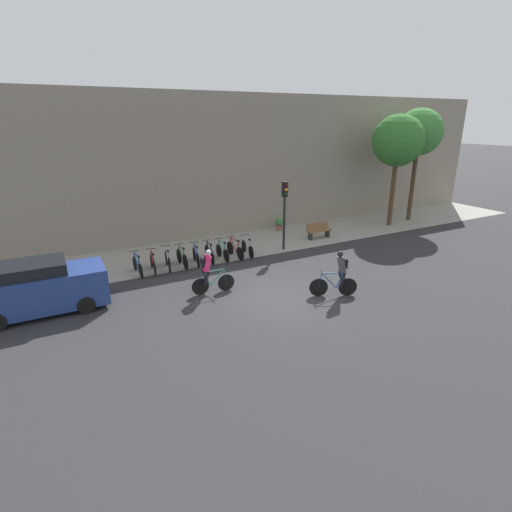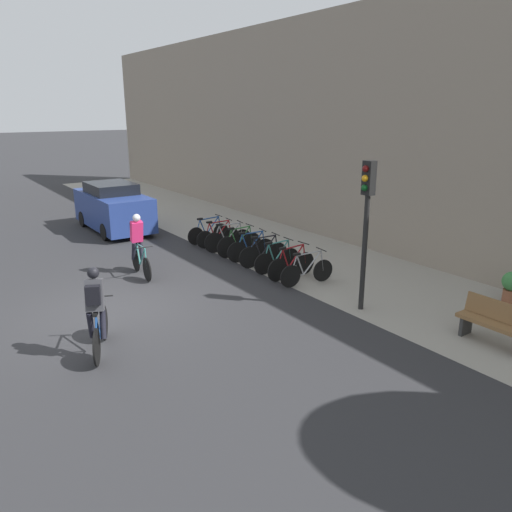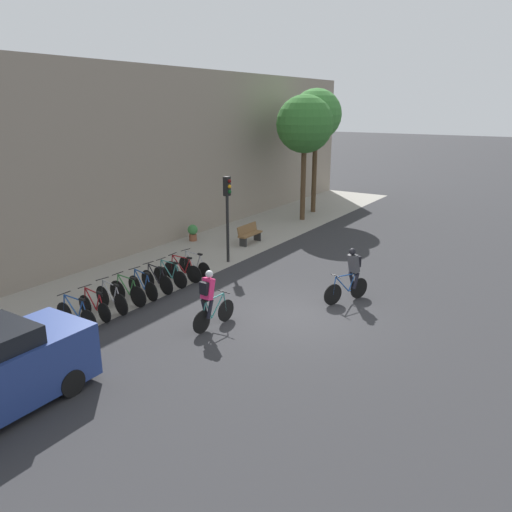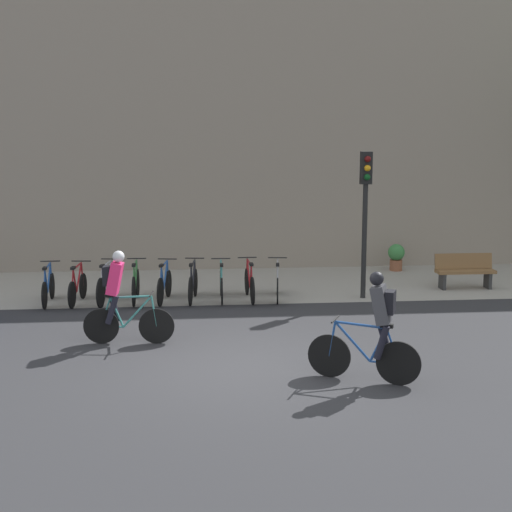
{
  "view_description": "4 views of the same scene",
  "coord_description": "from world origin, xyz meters",
  "px_view_note": "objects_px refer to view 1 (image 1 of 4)",
  "views": [
    {
      "loc": [
        -7.38,
        -11.74,
        6.4
      ],
      "look_at": [
        -0.16,
        1.62,
        1.19
      ],
      "focal_mm": 28.0,
      "sensor_mm": 36.0,
      "label": 1
    },
    {
      "loc": [
        10.9,
        -3.46,
        4.61
      ],
      "look_at": [
        1.15,
        3.34,
        1.08
      ],
      "focal_mm": 35.0,
      "sensor_mm": 36.0,
      "label": 2
    },
    {
      "loc": [
        -12.59,
        -6.63,
        6.22
      ],
      "look_at": [
        1.1,
        2.18,
        1.25
      ],
      "focal_mm": 35.0,
      "sensor_mm": 36.0,
      "label": 3
    },
    {
      "loc": [
        -0.87,
        -11.56,
        3.89
      ],
      "look_at": [
        0.4,
        2.14,
        1.55
      ],
      "focal_mm": 50.0,
      "sensor_mm": 36.0,
      "label": 4
    }
  ],
  "objects_px": {
    "traffic_light_pole": "(285,203)",
    "parked_car": "(39,288)",
    "parked_bike_2": "(168,260)",
    "parked_bike_7": "(235,250)",
    "parked_bike_4": "(196,256)",
    "parked_bike_8": "(247,248)",
    "cyclist_grey": "(339,273)",
    "parked_bike_5": "(209,254)",
    "parked_bike_0": "(138,266)",
    "parked_bike_3": "(182,258)",
    "bench": "(319,230)",
    "potted_plant": "(279,223)",
    "cyclist_pink": "(209,270)",
    "parked_bike_1": "(153,263)",
    "parked_bike_6": "(223,252)"
  },
  "relations": [
    {
      "from": "parked_bike_2",
      "to": "parked_bike_4",
      "type": "bearing_deg",
      "value": 0.01
    },
    {
      "from": "cyclist_grey",
      "to": "parked_bike_2",
      "type": "bearing_deg",
      "value": 129.29
    },
    {
      "from": "parked_bike_7",
      "to": "potted_plant",
      "type": "bearing_deg",
      "value": 35.89
    },
    {
      "from": "cyclist_pink",
      "to": "potted_plant",
      "type": "relative_size",
      "value": 2.28
    },
    {
      "from": "cyclist_grey",
      "to": "parked_bike_7",
      "type": "xyz_separation_m",
      "value": [
        -1.49,
        5.93,
        -0.55
      ]
    },
    {
      "from": "parked_bike_6",
      "to": "traffic_light_pole",
      "type": "relative_size",
      "value": 0.45
    },
    {
      "from": "traffic_light_pole",
      "to": "parked_car",
      "type": "bearing_deg",
      "value": -169.88
    },
    {
      "from": "parked_bike_6",
      "to": "parked_bike_4",
      "type": "bearing_deg",
      "value": 179.98
    },
    {
      "from": "potted_plant",
      "to": "traffic_light_pole",
      "type": "bearing_deg",
      "value": -118.05
    },
    {
      "from": "parked_bike_7",
      "to": "bench",
      "type": "distance_m",
      "value": 5.65
    },
    {
      "from": "parked_bike_4",
      "to": "traffic_light_pole",
      "type": "height_order",
      "value": "traffic_light_pole"
    },
    {
      "from": "parked_bike_6",
      "to": "bench",
      "type": "relative_size",
      "value": 1.06
    },
    {
      "from": "parked_bike_8",
      "to": "bench",
      "type": "distance_m",
      "value": 4.98
    },
    {
      "from": "parked_car",
      "to": "parked_bike_8",
      "type": "bearing_deg",
      "value": 12.85
    },
    {
      "from": "parked_bike_0",
      "to": "parked_bike_8",
      "type": "height_order",
      "value": "parked_bike_0"
    },
    {
      "from": "parked_bike_8",
      "to": "potted_plant",
      "type": "distance_m",
      "value": 5.07
    },
    {
      "from": "parked_bike_0",
      "to": "parked_bike_2",
      "type": "relative_size",
      "value": 0.98
    },
    {
      "from": "parked_bike_6",
      "to": "parked_bike_7",
      "type": "distance_m",
      "value": 0.67
    },
    {
      "from": "parked_car",
      "to": "bench",
      "type": "bearing_deg",
      "value": 11.45
    },
    {
      "from": "parked_bike_5",
      "to": "parked_bike_8",
      "type": "height_order",
      "value": "parked_bike_5"
    },
    {
      "from": "potted_plant",
      "to": "parked_bike_7",
      "type": "bearing_deg",
      "value": -144.11
    },
    {
      "from": "parked_bike_2",
      "to": "potted_plant",
      "type": "relative_size",
      "value": 2.18
    },
    {
      "from": "parked_bike_1",
      "to": "potted_plant",
      "type": "relative_size",
      "value": 2.06
    },
    {
      "from": "cyclist_pink",
      "to": "parked_bike_0",
      "type": "relative_size",
      "value": 1.06
    },
    {
      "from": "parked_bike_0",
      "to": "parked_bike_4",
      "type": "distance_m",
      "value": 2.68
    },
    {
      "from": "parked_bike_3",
      "to": "bench",
      "type": "relative_size",
      "value": 1.11
    },
    {
      "from": "parked_bike_3",
      "to": "bench",
      "type": "distance_m",
      "value": 8.32
    },
    {
      "from": "cyclist_grey",
      "to": "parked_bike_5",
      "type": "relative_size",
      "value": 1.09
    },
    {
      "from": "cyclist_grey",
      "to": "traffic_light_pole",
      "type": "xyz_separation_m",
      "value": [
        1.25,
        5.85,
        1.49
      ]
    },
    {
      "from": "parked_bike_2",
      "to": "parked_bike_7",
      "type": "bearing_deg",
      "value": -0.02
    },
    {
      "from": "parked_bike_2",
      "to": "parked_bike_5",
      "type": "relative_size",
      "value": 1.04
    },
    {
      "from": "traffic_light_pole",
      "to": "parked_bike_8",
      "type": "bearing_deg",
      "value": 177.7
    },
    {
      "from": "cyclist_grey",
      "to": "bench",
      "type": "xyz_separation_m",
      "value": [
        4.1,
        6.69,
        -0.48
      ]
    },
    {
      "from": "parked_bike_4",
      "to": "traffic_light_pole",
      "type": "distance_m",
      "value": 5.18
    },
    {
      "from": "parked_bike_0",
      "to": "parked_bike_7",
      "type": "height_order",
      "value": "parked_bike_7"
    },
    {
      "from": "parked_bike_1",
      "to": "parked_bike_6",
      "type": "bearing_deg",
      "value": 0.01
    },
    {
      "from": "cyclist_grey",
      "to": "parked_bike_1",
      "type": "height_order",
      "value": "cyclist_grey"
    },
    {
      "from": "parked_bike_0",
      "to": "parked_bike_1",
      "type": "distance_m",
      "value": 0.67
    },
    {
      "from": "parked_bike_0",
      "to": "parked_bike_4",
      "type": "relative_size",
      "value": 1.04
    },
    {
      "from": "cyclist_pink",
      "to": "parked_bike_7",
      "type": "bearing_deg",
      "value": 51.12
    },
    {
      "from": "parked_bike_0",
      "to": "parked_car",
      "type": "xyz_separation_m",
      "value": [
        -3.77,
        -2.08,
        0.51
      ]
    },
    {
      "from": "parked_bike_2",
      "to": "parked_bike_1",
      "type": "bearing_deg",
      "value": -179.93
    },
    {
      "from": "parked_bike_0",
      "to": "traffic_light_pole",
      "type": "relative_size",
      "value": 0.48
    },
    {
      "from": "parked_bike_5",
      "to": "parked_car",
      "type": "height_order",
      "value": "parked_car"
    },
    {
      "from": "parked_bike_8",
      "to": "parked_car",
      "type": "relative_size",
      "value": 0.39
    },
    {
      "from": "traffic_light_pole",
      "to": "parked_car",
      "type": "distance_m",
      "value": 11.49
    },
    {
      "from": "parked_car",
      "to": "parked_bike_3",
      "type": "bearing_deg",
      "value": 19.85
    },
    {
      "from": "parked_bike_0",
      "to": "parked_bike_7",
      "type": "bearing_deg",
      "value": 0.0
    },
    {
      "from": "parked_bike_4",
      "to": "bench",
      "type": "relative_size",
      "value": 1.07
    },
    {
      "from": "parked_bike_1",
      "to": "parked_car",
      "type": "distance_m",
      "value": 4.93
    }
  ]
}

